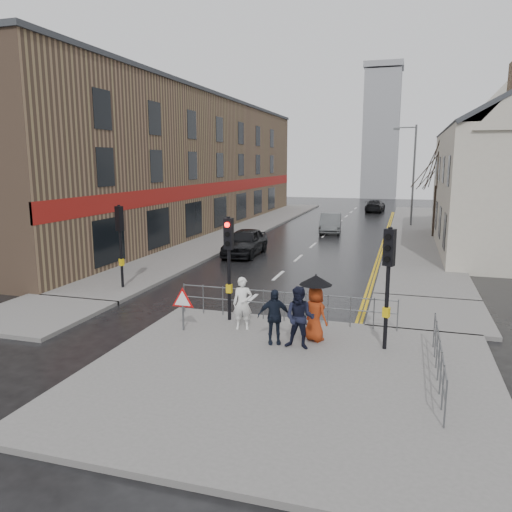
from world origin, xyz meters
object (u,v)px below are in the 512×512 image
Objects in this scene: pedestrian_b at (300,318)px; pedestrian_with_umbrella at (315,304)px; pedestrian_a at (243,303)px; car_mid at (330,223)px; pedestrian_d at (274,317)px; car_parked at (245,242)px.

pedestrian_b is 0.83m from pedestrian_with_umbrella.
car_mid is (-0.73, 23.27, -0.25)m from pedestrian_a.
pedestrian_d is (-0.78, 0.17, -0.08)m from pedestrian_b.
pedestrian_with_umbrella is at bearing -88.54° from car_mid.
pedestrian_with_umbrella is 0.45× the size of car_mid.
pedestrian_d is 0.37× the size of car_mid.
pedestrian_b is 1.10× the size of pedestrian_d.
car_parked is 11.20m from car_mid.
car_parked is at bearing 116.08° from pedestrian_with_umbrella.
car_mid is at bearing 72.27° from car_parked.
pedestrian_d reaches higher than car_mid.
car_mid is at bearing 75.71° from pedestrian_d.
pedestrian_a is at bearing 153.81° from pedestrian_b.
pedestrian_a is at bearing -94.09° from car_mid.
pedestrian_with_umbrella reaches higher than pedestrian_d.
pedestrian_b is 0.90× the size of pedestrian_with_umbrella.
car_parked is (-4.00, 12.55, -0.19)m from pedestrian_a.
pedestrian_b is 0.81m from pedestrian_d.
pedestrian_d is 14.47m from car_parked.
car_mid is at bearing 97.34° from pedestrian_with_umbrella.
car_mid is at bearing 76.60° from pedestrian_a.
car_parked is 1.04× the size of car_mid.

